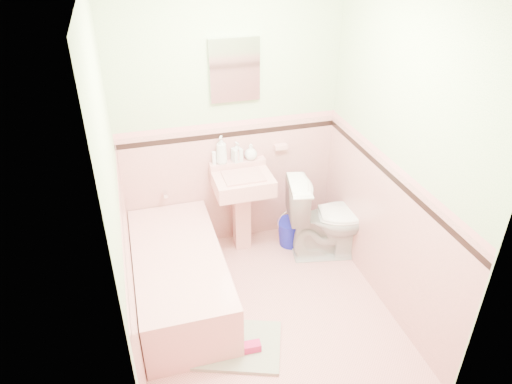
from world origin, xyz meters
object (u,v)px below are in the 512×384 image
object	(u,v)px
bathtub	(180,279)
sink	(243,214)
soap_bottle_right	(251,152)
shoe	(250,347)
medicine_cabinet	(235,70)
soap_bottle_left	(221,150)
toilet	(330,218)
bucket	(291,233)
soap_bottle_mid	(237,152)

from	to	relation	value
bathtub	sink	distance (m)	0.88
soap_bottle_right	shoe	size ratio (longest dim) A/B	0.94
soap_bottle_right	medicine_cabinet	bearing A→B (deg)	166.76
soap_bottle_left	shoe	bearing A→B (deg)	-95.27
shoe	toilet	bearing A→B (deg)	45.58
sink	bucket	world-z (taller)	sink
soap_bottle_left	shoe	size ratio (longest dim) A/B	1.65
soap_bottle_left	bucket	world-z (taller)	soap_bottle_left
sink	soap_bottle_right	bearing A→B (deg)	54.69
soap_bottle_left	soap_bottle_mid	world-z (taller)	soap_bottle_left
bucket	shoe	world-z (taller)	bucket
soap_bottle_right	bathtub	bearing A→B (deg)	-138.68
bathtub	medicine_cabinet	size ratio (longest dim) A/B	2.82
bathtub	soap_bottle_right	distance (m)	1.29
bathtub	soap_bottle_left	world-z (taller)	soap_bottle_left
bathtub	soap_bottle_mid	bearing A→B (deg)	46.40
soap_bottle_mid	toilet	distance (m)	1.05
medicine_cabinet	shoe	xyz separation A→B (m)	(-0.28, -1.45, -1.64)
toilet	shoe	world-z (taller)	toilet
medicine_cabinet	bucket	world-z (taller)	medicine_cabinet
bathtub	sink	world-z (taller)	sink
soap_bottle_left	toilet	world-z (taller)	soap_bottle_left
medicine_cabinet	soap_bottle_mid	world-z (taller)	medicine_cabinet
bucket	toilet	bearing A→B (deg)	-38.63
sink	bucket	xyz separation A→B (m)	(0.46, -0.05, -0.28)
sink	shoe	bearing A→B (deg)	-102.57
soap_bottle_left	bathtub	bearing A→B (deg)	-126.98
bathtub	soap_bottle_right	size ratio (longest dim) A/B	10.04
medicine_cabinet	soap_bottle_left	world-z (taller)	medicine_cabinet
sink	toilet	bearing A→B (deg)	-20.30
shoe	bucket	bearing A→B (deg)	60.78
soap_bottle_left	bucket	bearing A→B (deg)	-20.44
medicine_cabinet	soap_bottle_left	distance (m)	0.72
sink	soap_bottle_right	world-z (taller)	soap_bottle_right
medicine_cabinet	toilet	size ratio (longest dim) A/B	0.66
soap_bottle_mid	shoe	bearing A→B (deg)	-100.87
sink	bucket	bearing A→B (deg)	-5.74
soap_bottle_left	soap_bottle_right	xyz separation A→B (m)	(0.27, 0.00, -0.06)
soap_bottle_right	shoe	xyz separation A→B (m)	(-0.40, -1.42, -0.88)
sink	medicine_cabinet	bearing A→B (deg)	90.00
sink	shoe	size ratio (longest dim) A/B	5.13
bathtub	bucket	xyz separation A→B (m)	(1.14, 0.48, -0.09)
soap_bottle_mid	bucket	world-z (taller)	soap_bottle_mid
toilet	shoe	size ratio (longest dim) A/B	5.04
soap_bottle_mid	soap_bottle_right	world-z (taller)	soap_bottle_mid
shoe	soap_bottle_left	bearing A→B (deg)	87.31
soap_bottle_left	soap_bottle_right	bearing A→B (deg)	0.00
soap_bottle_mid	bucket	distance (m)	0.98
soap_bottle_left	toilet	distance (m)	1.17
soap_bottle_right	soap_bottle_mid	bearing A→B (deg)	180.00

